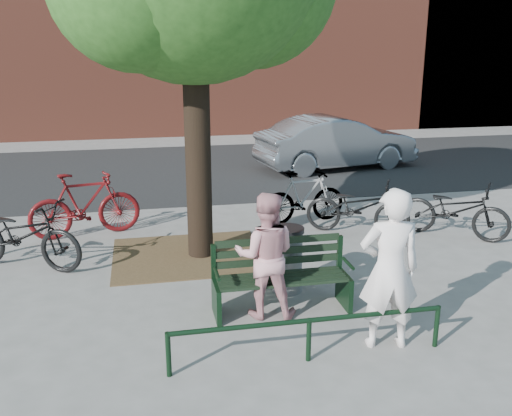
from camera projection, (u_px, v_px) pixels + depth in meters
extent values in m
plane|color=gray|center=(282.00, 311.00, 7.34)|extent=(90.00, 90.00, 0.00)
cube|color=brown|center=(189.00, 255.00, 9.21)|extent=(2.40, 2.00, 0.02)
cube|color=black|center=(205.00, 169.00, 15.32)|extent=(40.00, 7.00, 0.01)
cube|color=black|center=(216.00, 301.00, 7.11)|extent=(0.06, 0.52, 0.45)
cube|color=black|center=(213.00, 261.00, 7.20)|extent=(0.06, 0.06, 0.44)
cylinder|color=black|center=(217.00, 274.00, 6.90)|extent=(0.04, 0.36, 0.04)
cube|color=black|center=(344.00, 289.00, 7.43)|extent=(0.06, 0.52, 0.45)
cube|color=black|center=(340.00, 251.00, 7.52)|extent=(0.06, 0.06, 0.44)
cylinder|color=black|center=(348.00, 263.00, 7.23)|extent=(0.04, 0.36, 0.04)
cube|color=black|center=(282.00, 279.00, 7.21)|extent=(1.64, 0.46, 0.04)
cube|color=black|center=(278.00, 251.00, 7.34)|extent=(1.64, 0.03, 0.47)
cylinder|color=black|center=(168.00, 354.00, 5.85)|extent=(0.06, 0.06, 0.50)
cylinder|color=black|center=(309.00, 340.00, 6.14)|extent=(0.06, 0.06, 0.50)
cylinder|color=black|center=(436.00, 326.00, 6.43)|extent=(0.06, 0.06, 0.50)
cylinder|color=black|center=(309.00, 321.00, 6.07)|extent=(3.00, 0.06, 0.06)
cylinder|color=black|center=(198.00, 139.00, 8.71)|extent=(0.40, 0.40, 3.80)
imported|color=white|center=(389.00, 269.00, 6.27)|extent=(0.73, 0.54, 1.86)
imported|color=#C7888E|center=(266.00, 255.00, 7.02)|extent=(0.90, 0.77, 1.60)
cylinder|color=gray|center=(287.00, 262.00, 7.82)|extent=(0.41, 0.41, 0.86)
cylinder|color=black|center=(288.00, 230.00, 7.69)|extent=(0.45, 0.45, 0.06)
imported|color=black|center=(22.00, 235.00, 8.58)|extent=(2.12, 1.53, 1.06)
imported|color=#4F0B0D|center=(85.00, 205.00, 9.98)|extent=(1.99, 0.92, 1.16)
imported|color=black|center=(358.00, 207.00, 10.15)|extent=(1.93, 1.43, 0.97)
imported|color=gray|center=(304.00, 197.00, 10.74)|extent=(1.72, 0.72, 1.00)
imported|color=black|center=(455.00, 210.00, 9.97)|extent=(1.87, 1.68, 0.99)
imported|color=gray|center=(336.00, 142.00, 15.27)|extent=(4.50, 2.27, 1.41)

